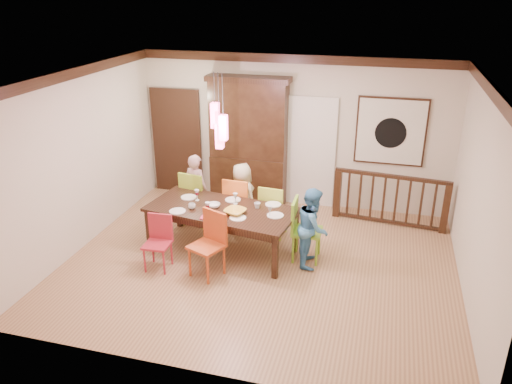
% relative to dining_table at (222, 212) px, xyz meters
% --- Properties ---
extents(floor, '(6.00, 6.00, 0.00)m').
position_rel_dining_table_xyz_m(floor, '(0.71, -0.26, -0.68)').
color(floor, '#936547').
rests_on(floor, ground).
extents(ceiling, '(6.00, 6.00, 0.00)m').
position_rel_dining_table_xyz_m(ceiling, '(0.71, -0.26, 2.22)').
color(ceiling, white).
rests_on(ceiling, wall_back).
extents(wall_back, '(6.00, 0.00, 6.00)m').
position_rel_dining_table_xyz_m(wall_back, '(0.71, 2.24, 0.77)').
color(wall_back, beige).
rests_on(wall_back, floor).
extents(wall_left, '(0.00, 5.00, 5.00)m').
position_rel_dining_table_xyz_m(wall_left, '(-2.29, -0.26, 0.77)').
color(wall_left, beige).
rests_on(wall_left, floor).
extents(wall_right, '(0.00, 5.00, 5.00)m').
position_rel_dining_table_xyz_m(wall_right, '(3.71, -0.26, 0.77)').
color(wall_right, beige).
rests_on(wall_right, floor).
extents(crown_molding, '(6.00, 5.00, 0.16)m').
position_rel_dining_table_xyz_m(crown_molding, '(0.71, -0.26, 2.14)').
color(crown_molding, black).
rests_on(crown_molding, wall_back).
extents(panel_door, '(1.04, 0.07, 2.24)m').
position_rel_dining_table_xyz_m(panel_door, '(-1.69, 2.19, 0.37)').
color(panel_door, black).
rests_on(panel_door, wall_back).
extents(white_doorway, '(0.97, 0.05, 2.22)m').
position_rel_dining_table_xyz_m(white_doorway, '(1.06, 2.20, 0.37)').
color(white_doorway, silver).
rests_on(white_doorway, wall_back).
extents(painting, '(1.25, 0.06, 1.25)m').
position_rel_dining_table_xyz_m(painting, '(2.51, 2.20, 0.92)').
color(painting, black).
rests_on(painting, wall_back).
extents(pendant_cluster, '(0.27, 0.21, 1.14)m').
position_rel_dining_table_xyz_m(pendant_cluster, '(0.00, -0.00, 1.43)').
color(pendant_cluster, '#F94A82').
rests_on(pendant_cluster, ceiling).
extents(dining_table, '(2.52, 1.43, 0.75)m').
position_rel_dining_table_xyz_m(dining_table, '(0.00, 0.00, 0.00)').
color(dining_table, black).
rests_on(dining_table, floor).
extents(chair_far_left, '(0.53, 0.53, 1.02)m').
position_rel_dining_table_xyz_m(chair_far_left, '(-0.76, 0.83, -0.09)').
color(chair_far_left, '#9ABE30').
rests_on(chair_far_left, floor).
extents(chair_far_mid, '(0.47, 0.47, 1.01)m').
position_rel_dining_table_xyz_m(chair_far_mid, '(0.06, 0.78, -0.10)').
color(chair_far_mid, orange).
rests_on(chair_far_mid, floor).
extents(chair_far_right, '(0.46, 0.46, 0.95)m').
position_rel_dining_table_xyz_m(chair_far_right, '(0.69, 0.72, -0.13)').
color(chair_far_right, '#B2C83A').
rests_on(chair_far_right, floor).
extents(chair_near_left, '(0.40, 0.40, 0.85)m').
position_rel_dining_table_xyz_m(chair_near_left, '(-0.77, -0.82, -0.19)').
color(chair_near_left, '#A92431').
rests_on(chair_near_left, floor).
extents(chair_near_mid, '(0.59, 0.59, 0.99)m').
position_rel_dining_table_xyz_m(chair_near_mid, '(0.02, -0.80, -0.11)').
color(chair_near_mid, '#B8451C').
rests_on(chair_near_mid, floor).
extents(chair_end_right, '(0.47, 0.47, 1.00)m').
position_rel_dining_table_xyz_m(chair_end_right, '(1.38, 0.06, -0.10)').
color(chair_end_right, '#80BB2A').
rests_on(chair_end_right, floor).
extents(china_hutch, '(1.59, 0.46, 2.50)m').
position_rel_dining_table_xyz_m(china_hutch, '(-0.12, 2.04, 0.58)').
color(china_hutch, black).
rests_on(china_hutch, floor).
extents(balustrade, '(2.04, 0.29, 0.96)m').
position_rel_dining_table_xyz_m(balustrade, '(2.61, 1.69, -0.18)').
color(balustrade, black).
rests_on(balustrade, floor).
extents(person_far_left, '(0.55, 0.44, 1.30)m').
position_rel_dining_table_xyz_m(person_far_left, '(-0.78, 0.87, -0.02)').
color(person_far_left, '#D7A4AC').
rests_on(person_far_left, floor).
extents(person_far_mid, '(0.71, 0.62, 1.22)m').
position_rel_dining_table_xyz_m(person_far_mid, '(0.09, 0.86, -0.07)').
color(person_far_mid, '#BFB890').
rests_on(person_far_mid, floor).
extents(person_end_right, '(0.52, 0.65, 1.26)m').
position_rel_dining_table_xyz_m(person_end_right, '(1.49, -0.05, -0.05)').
color(person_end_right, '#468CC6').
rests_on(person_end_right, floor).
extents(serving_bowl, '(0.40, 0.40, 0.08)m').
position_rel_dining_table_xyz_m(serving_bowl, '(0.27, -0.15, 0.11)').
color(serving_bowl, gold).
rests_on(serving_bowl, dining_table).
extents(small_bowl, '(0.26, 0.26, 0.06)m').
position_rel_dining_table_xyz_m(small_bowl, '(-0.13, -0.00, 0.11)').
color(small_bowl, white).
rests_on(small_bowl, dining_table).
extents(cup_left, '(0.13, 0.13, 0.09)m').
position_rel_dining_table_xyz_m(cup_left, '(-0.45, -0.15, 0.12)').
color(cup_left, silver).
rests_on(cup_left, dining_table).
extents(cup_right, '(0.14, 0.14, 0.10)m').
position_rel_dining_table_xyz_m(cup_right, '(0.55, 0.15, 0.12)').
color(cup_right, silver).
rests_on(cup_right, dining_table).
extents(plate_far_left, '(0.26, 0.26, 0.01)m').
position_rel_dining_table_xyz_m(plate_far_left, '(-0.67, 0.26, 0.08)').
color(plate_far_left, white).
rests_on(plate_far_left, dining_table).
extents(plate_far_mid, '(0.26, 0.26, 0.01)m').
position_rel_dining_table_xyz_m(plate_far_mid, '(0.08, 0.35, 0.08)').
color(plate_far_mid, white).
rests_on(plate_far_mid, dining_table).
extents(plate_far_right, '(0.26, 0.26, 0.01)m').
position_rel_dining_table_xyz_m(plate_far_right, '(0.77, 0.34, 0.08)').
color(plate_far_right, white).
rests_on(plate_far_right, dining_table).
extents(plate_near_left, '(0.26, 0.26, 0.01)m').
position_rel_dining_table_xyz_m(plate_near_left, '(-0.64, -0.31, 0.08)').
color(plate_near_left, white).
rests_on(plate_near_left, dining_table).
extents(plate_near_mid, '(0.26, 0.26, 0.01)m').
position_rel_dining_table_xyz_m(plate_near_mid, '(0.36, -0.29, 0.08)').
color(plate_near_mid, white).
rests_on(plate_near_mid, dining_table).
extents(plate_end_right, '(0.26, 0.26, 0.01)m').
position_rel_dining_table_xyz_m(plate_end_right, '(0.90, -0.05, 0.08)').
color(plate_end_right, white).
rests_on(plate_end_right, dining_table).
extents(wine_glass_a, '(0.08, 0.08, 0.19)m').
position_rel_dining_table_xyz_m(wine_glass_a, '(-0.49, 0.19, 0.17)').
color(wine_glass_a, '#590C19').
rests_on(wine_glass_a, dining_table).
extents(wine_glass_b, '(0.08, 0.08, 0.19)m').
position_rel_dining_table_xyz_m(wine_glass_b, '(0.17, 0.21, 0.17)').
color(wine_glass_b, silver).
rests_on(wine_glass_b, dining_table).
extents(wine_glass_c, '(0.08, 0.08, 0.19)m').
position_rel_dining_table_xyz_m(wine_glass_c, '(-0.14, -0.24, 0.17)').
color(wine_glass_c, '#590C19').
rests_on(wine_glass_c, dining_table).
extents(wine_glass_d, '(0.08, 0.08, 0.19)m').
position_rel_dining_table_xyz_m(wine_glass_d, '(0.82, -0.12, 0.17)').
color(wine_glass_d, silver).
rests_on(wine_glass_d, dining_table).
extents(napkin, '(0.18, 0.14, 0.01)m').
position_rel_dining_table_xyz_m(napkin, '(-0.11, -0.41, 0.08)').
color(napkin, '#D83359').
rests_on(napkin, dining_table).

